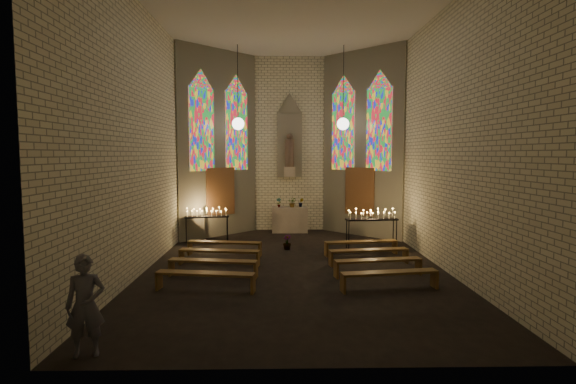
% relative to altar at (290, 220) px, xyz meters
% --- Properties ---
extents(floor, '(12.00, 12.00, 0.00)m').
position_rel_altar_xyz_m(floor, '(0.00, -5.45, -0.50)').
color(floor, black).
rests_on(floor, ground).
extents(room, '(8.22, 12.43, 7.00)m').
position_rel_altar_xyz_m(room, '(-0.00, -2.08, 3.22)').
color(room, '#F0EAC8').
rests_on(room, ground).
extents(altar, '(1.40, 0.60, 1.00)m').
position_rel_altar_xyz_m(altar, '(0.00, 0.00, 0.00)').
color(altar, '#C3B49F').
rests_on(altar, ground).
extents(flower_vase_left, '(0.21, 0.15, 0.38)m').
position_rel_altar_xyz_m(flower_vase_left, '(-0.44, -0.03, 0.69)').
color(flower_vase_left, '#4C723F').
rests_on(flower_vase_left, altar).
extents(flower_vase_center, '(0.42, 0.39, 0.38)m').
position_rel_altar_xyz_m(flower_vase_center, '(0.11, 0.00, 0.69)').
color(flower_vase_center, '#4C723F').
rests_on(flower_vase_center, altar).
extents(flower_vase_right, '(0.20, 0.17, 0.35)m').
position_rel_altar_xyz_m(flower_vase_right, '(0.45, 0.09, 0.68)').
color(flower_vase_right, '#4C723F').
rests_on(flower_vase_right, altar).
extents(aisle_flower_pot, '(0.34, 0.34, 0.47)m').
position_rel_altar_xyz_m(aisle_flower_pot, '(-0.17, -3.27, -0.26)').
color(aisle_flower_pot, '#4C723F').
rests_on(aisle_flower_pot, ground).
extents(votive_stand_left, '(1.58, 0.66, 1.13)m').
position_rel_altar_xyz_m(votive_stand_left, '(-3.00, -1.85, 0.47)').
color(votive_stand_left, black).
rests_on(votive_stand_left, ground).
extents(votive_stand_right, '(1.72, 0.54, 1.24)m').
position_rel_altar_xyz_m(votive_stand_right, '(2.61, -3.21, 0.57)').
color(votive_stand_right, black).
rests_on(votive_stand_right, ground).
extents(pew_left_0, '(2.29, 0.65, 0.43)m').
position_rel_altar_xyz_m(pew_left_0, '(-2.10, -4.11, -0.15)').
color(pew_left_0, brown).
rests_on(pew_left_0, ground).
extents(pew_right_0, '(2.29, 0.65, 0.43)m').
position_rel_altar_xyz_m(pew_right_0, '(2.10, -4.11, -0.15)').
color(pew_right_0, brown).
rests_on(pew_right_0, ground).
extents(pew_left_1, '(2.29, 0.65, 0.43)m').
position_rel_altar_xyz_m(pew_left_1, '(-2.10, -5.31, -0.15)').
color(pew_left_1, brown).
rests_on(pew_left_1, ground).
extents(pew_right_1, '(2.29, 0.65, 0.43)m').
position_rel_altar_xyz_m(pew_right_1, '(2.10, -5.31, -0.15)').
color(pew_right_1, brown).
rests_on(pew_right_1, ground).
extents(pew_left_2, '(2.29, 0.65, 0.43)m').
position_rel_altar_xyz_m(pew_left_2, '(-2.10, -6.51, -0.15)').
color(pew_left_2, brown).
rests_on(pew_left_2, ground).
extents(pew_right_2, '(2.29, 0.65, 0.43)m').
position_rel_altar_xyz_m(pew_right_2, '(2.10, -6.51, -0.15)').
color(pew_right_2, brown).
rests_on(pew_right_2, ground).
extents(pew_left_3, '(2.29, 0.65, 0.43)m').
position_rel_altar_xyz_m(pew_left_3, '(-2.10, -7.71, -0.15)').
color(pew_left_3, brown).
rests_on(pew_left_3, ground).
extents(pew_right_3, '(2.29, 0.65, 0.43)m').
position_rel_altar_xyz_m(pew_right_3, '(2.10, -7.71, -0.15)').
color(pew_right_3, brown).
rests_on(pew_right_3, ground).
extents(visitor, '(0.65, 0.51, 1.58)m').
position_rel_altar_xyz_m(visitor, '(-3.40, -10.95, 0.29)').
color(visitor, '#50505A').
rests_on(visitor, ground).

